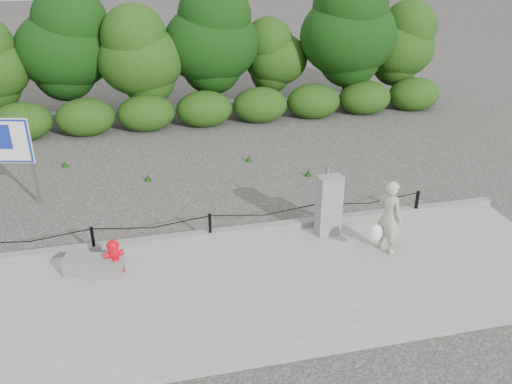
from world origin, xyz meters
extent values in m
plane|color=#2D2B28|center=(0.00, 0.00, 0.00)|extent=(90.00, 90.00, 0.00)
cube|color=gray|center=(0.00, -2.00, 0.04)|extent=(14.00, 4.00, 0.08)
cube|color=slate|center=(0.00, 0.05, 0.15)|extent=(14.00, 0.22, 0.14)
cube|color=black|center=(-2.50, 0.00, 0.38)|extent=(0.06, 0.06, 0.60)
cube|color=black|center=(0.00, 0.00, 0.38)|extent=(0.06, 0.06, 0.60)
cube|color=black|center=(2.50, 0.00, 0.38)|extent=(0.06, 0.06, 0.60)
cube|color=black|center=(5.00, 0.00, 0.38)|extent=(0.06, 0.06, 0.60)
cylinder|color=black|center=(-3.75, 0.00, 0.60)|extent=(2.50, 0.02, 0.02)
cylinder|color=black|center=(-1.25, 0.00, 0.60)|extent=(2.50, 0.02, 0.02)
cylinder|color=black|center=(1.25, 0.00, 0.60)|extent=(2.50, 0.02, 0.02)
cylinder|color=black|center=(3.75, 0.00, 0.60)|extent=(2.50, 0.02, 0.02)
cylinder|color=black|center=(-3.50, 9.40, 1.13)|extent=(0.18, 0.18, 2.25)
ellipsoid|color=#184C11|center=(-3.50, 9.40, 2.70)|extent=(3.33, 2.88, 3.60)
cylinder|color=black|center=(-1.00, 8.60, 0.98)|extent=(0.18, 0.18, 1.97)
ellipsoid|color=#184C11|center=(-1.00, 8.60, 2.36)|extent=(2.91, 2.52, 3.15)
cylinder|color=black|center=(1.50, 9.00, 1.15)|extent=(0.18, 0.18, 2.31)
ellipsoid|color=#184C11|center=(1.50, 9.00, 2.77)|extent=(3.41, 2.95, 3.69)
cylinder|color=black|center=(4.00, 9.40, 0.81)|extent=(0.18, 0.18, 1.62)
ellipsoid|color=#184C11|center=(4.00, 9.40, 1.94)|extent=(2.40, 2.07, 2.59)
cylinder|color=black|center=(6.50, 8.60, 1.22)|extent=(0.18, 0.18, 2.44)
ellipsoid|color=#184C11|center=(6.50, 8.60, 2.92)|extent=(3.60, 3.12, 3.90)
cylinder|color=black|center=(8.80, 9.00, 0.93)|extent=(0.18, 0.18, 1.87)
ellipsoid|color=#184C11|center=(8.80, 9.00, 2.24)|extent=(2.76, 2.39, 2.99)
cylinder|color=red|center=(-2.06, -0.85, 0.11)|extent=(0.41, 0.41, 0.06)
cylinder|color=red|center=(-2.06, -0.85, 0.40)|extent=(0.25, 0.25, 0.52)
cylinder|color=red|center=(-2.06, -0.85, 0.68)|extent=(0.30, 0.30, 0.05)
ellipsoid|color=red|center=(-2.06, -0.85, 0.71)|extent=(0.26, 0.26, 0.17)
cylinder|color=red|center=(-2.06, -0.85, 0.80)|extent=(0.07, 0.07, 0.05)
cylinder|color=red|center=(-2.20, -0.88, 0.49)|extent=(0.12, 0.12, 0.11)
cylinder|color=red|center=(-1.91, -0.82, 0.49)|extent=(0.12, 0.12, 0.11)
cylinder|color=red|center=(-2.02, -1.00, 0.43)|extent=(0.17, 0.14, 0.14)
cylinder|color=slate|center=(-2.08, -0.97, 0.35)|extent=(0.01, 0.05, 0.11)
imported|color=#ADAA94|center=(3.59, -1.34, 0.89)|extent=(0.60, 0.70, 1.63)
ellipsoid|color=white|center=(3.24, -1.49, 0.63)|extent=(0.29, 0.23, 0.39)
cube|color=slate|center=(-2.48, -0.81, 0.26)|extent=(1.21, 0.68, 0.37)
cube|color=#969699|center=(2.61, -0.38, 0.78)|extent=(0.57, 0.38, 1.41)
cube|color=slate|center=(2.61, -0.19, 0.86)|extent=(0.07, 0.07, 1.55)
cube|color=slate|center=(-3.95, 2.79, 1.13)|extent=(0.08, 0.08, 2.26)
cube|color=white|center=(-4.54, 2.90, 1.70)|extent=(1.38, 0.41, 1.13)
cube|color=navy|center=(-4.55, 2.87, 1.70)|extent=(1.34, 0.36, 1.10)
camera|label=1|loc=(-1.35, -10.32, 6.39)|focal=38.00mm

